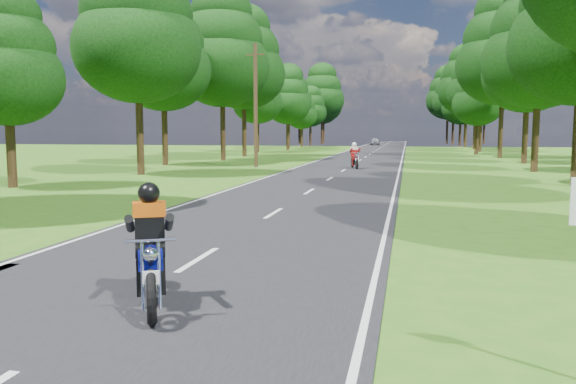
# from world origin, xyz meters

# --- Properties ---
(ground) EXTENTS (160.00, 160.00, 0.00)m
(ground) POSITION_xyz_m (0.00, 0.00, 0.00)
(ground) COLOR #2F6316
(ground) RESTS_ON ground
(main_road) EXTENTS (7.00, 140.00, 0.02)m
(main_road) POSITION_xyz_m (0.00, 50.00, 0.01)
(main_road) COLOR black
(main_road) RESTS_ON ground
(road_markings) EXTENTS (7.40, 140.00, 0.01)m
(road_markings) POSITION_xyz_m (-0.14, 48.13, 0.02)
(road_markings) COLOR silver
(road_markings) RESTS_ON main_road
(treeline) EXTENTS (40.00, 115.35, 14.78)m
(treeline) POSITION_xyz_m (1.43, 60.06, 8.25)
(treeline) COLOR black
(treeline) RESTS_ON ground
(telegraph_pole) EXTENTS (1.20, 0.26, 8.00)m
(telegraph_pole) POSITION_xyz_m (-6.00, 28.00, 4.07)
(telegraph_pole) COLOR #382616
(telegraph_pole) RESTS_ON ground
(rider_near_blue) EXTENTS (1.49, 2.11, 1.68)m
(rider_near_blue) POSITION_xyz_m (0.37, -0.70, 0.86)
(rider_near_blue) COLOR #0C1188
(rider_near_blue) RESTS_ON main_road
(rider_far_red) EXTENTS (1.16, 2.09, 1.66)m
(rider_far_red) POSITION_xyz_m (0.48, 28.01, 0.85)
(rider_far_red) COLOR maroon
(rider_far_red) RESTS_ON main_road
(distant_car) EXTENTS (1.99, 3.77, 1.22)m
(distant_car) POSITION_xyz_m (-1.64, 86.67, 0.63)
(distant_car) COLOR #AAACB1
(distant_car) RESTS_ON main_road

